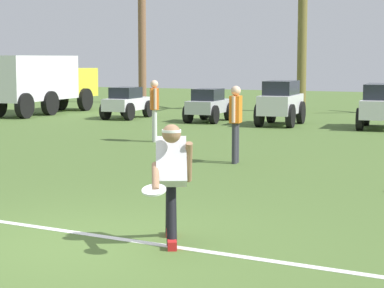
% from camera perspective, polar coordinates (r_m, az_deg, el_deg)
% --- Properties ---
extents(ground_plane, '(80.00, 80.00, 0.00)m').
position_cam_1_polar(ground_plane, '(8.69, -8.93, -7.58)').
color(ground_plane, '#4A662E').
extents(field_line_paint, '(23.45, 2.05, 0.01)m').
position_cam_1_polar(field_line_paint, '(9.06, -7.27, -6.93)').
color(field_line_paint, white).
rests_on(field_line_paint, ground_plane).
extents(frisbee_thrower, '(0.57, 1.12, 1.39)m').
position_cam_1_polar(frisbee_thrower, '(8.44, -1.60, -2.46)').
color(frisbee_thrower, black).
rests_on(frisbee_thrower, ground_plane).
extents(frisbee_in_flight, '(0.30, 0.30, 0.10)m').
position_cam_1_polar(frisbee_in_flight, '(7.90, -2.92, -3.53)').
color(frisbee_in_flight, white).
extents(teammate_midfield, '(0.35, 0.45, 1.56)m').
position_cam_1_polar(teammate_midfield, '(18.90, -2.88, 3.01)').
color(teammate_midfield, silver).
rests_on(teammate_midfield, ground_plane).
extents(teammate_deep, '(0.25, 0.50, 1.56)m').
position_cam_1_polar(teammate_deep, '(15.03, 3.35, 2.09)').
color(teammate_deep, '#33333D').
rests_on(teammate_deep, ground_plane).
extents(parked_car_slot_a, '(1.22, 2.25, 1.10)m').
position_cam_1_polar(parked_car_slot_a, '(26.37, -4.99, 3.18)').
color(parked_car_slot_a, silver).
rests_on(parked_car_slot_a, ground_plane).
extents(parked_car_slot_b, '(1.23, 2.26, 1.10)m').
position_cam_1_polar(parked_car_slot_b, '(24.93, 1.29, 3.01)').
color(parked_car_slot_b, '#B7BABF').
rests_on(parked_car_slot_b, ground_plane).
extents(parked_car_slot_c, '(1.37, 2.43, 1.40)m').
position_cam_1_polar(parked_car_slot_c, '(23.78, 6.78, 3.22)').
color(parked_car_slot_c, silver).
rests_on(parked_car_slot_c, ground_plane).
extents(parked_car_slot_d, '(1.38, 2.49, 1.34)m').
position_cam_1_polar(parked_car_slot_d, '(23.24, 14.12, 2.94)').
color(parked_car_slot_d, silver).
rests_on(parked_car_slot_d, ground_plane).
extents(box_truck, '(1.71, 5.97, 2.20)m').
position_cam_1_polar(box_truck, '(28.98, -11.15, 4.71)').
color(box_truck, yellow).
rests_on(box_truck, ground_plane).
extents(palm_tree_far_left, '(3.30, 3.21, 7.26)m').
position_cam_1_polar(palm_tree_far_left, '(35.38, -3.82, 9.94)').
color(palm_tree_far_left, brown).
rests_on(palm_tree_far_left, ground_plane).
extents(palm_tree_left_of_centre, '(3.35, 3.08, 6.24)m').
position_cam_1_polar(palm_tree_left_of_centre, '(29.82, 8.40, 9.30)').
color(palm_tree_left_of_centre, brown).
rests_on(palm_tree_left_of_centre, ground_plane).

